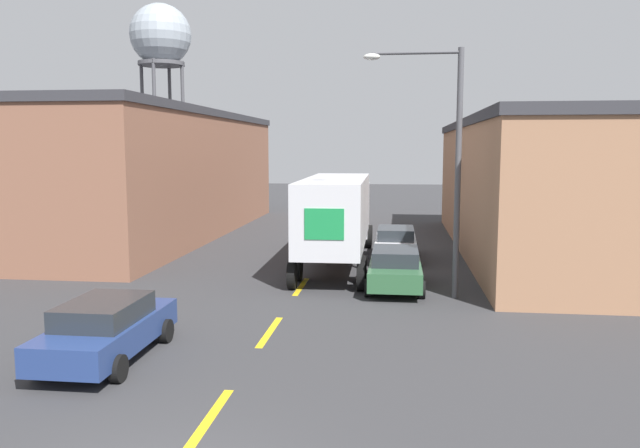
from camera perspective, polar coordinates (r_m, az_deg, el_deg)
The scene contains 9 objects.
road_centerline at distance 17.54m, azimuth -4.61°, elevation -9.78°, with size 0.20×14.24×0.01m.
warehouse_left at distance 38.50m, azimuth -17.76°, elevation 4.46°, with size 12.52×26.05×7.17m.
warehouse_right at distance 32.42m, azimuth 21.61°, elevation 3.23°, with size 10.31×24.09×6.42m.
semi_truck at distance 27.37m, azimuth 1.69°, elevation 1.17°, with size 2.94×12.71×3.82m.
parked_car_left_near at distance 15.94m, azimuth -18.92°, elevation -9.00°, with size 2.04×4.55×1.47m.
parked_car_right_far at distance 28.56m, azimuth 6.93°, elevation -1.71°, with size 2.04×4.55×1.47m.
parked_car_right_mid at distance 22.63m, azimuth 6.89°, elevation -3.99°, with size 2.04×4.55×1.47m.
water_tower at distance 54.02m, azimuth -14.37°, elevation 16.08°, with size 4.91×4.91×16.58m.
street_lamp at distance 21.15m, azimuth 11.45°, elevation 6.33°, with size 3.27×0.32×8.29m.
Camera 1 is at (3.43, -8.06, 5.05)m, focal length 35.00 mm.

